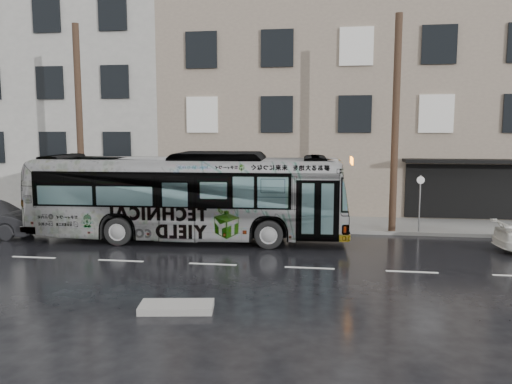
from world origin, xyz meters
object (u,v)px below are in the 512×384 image
utility_pole_front (395,125)px  sign_post (420,204)px  bus (188,196)px  utility_pole_rear (80,125)px

utility_pole_front → sign_post: 3.48m
utility_pole_front → bus: bearing=-165.2°
sign_post → bus: bearing=-166.9°
utility_pole_rear → sign_post: bearing=0.0°
utility_pole_front → utility_pole_rear: 14.00m
utility_pole_front → bus: 9.07m
utility_pole_rear → sign_post: 15.46m
utility_pole_rear → bus: size_ratio=0.71×
utility_pole_front → sign_post: bearing=0.0°
utility_pole_rear → sign_post: utility_pole_rear is taller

